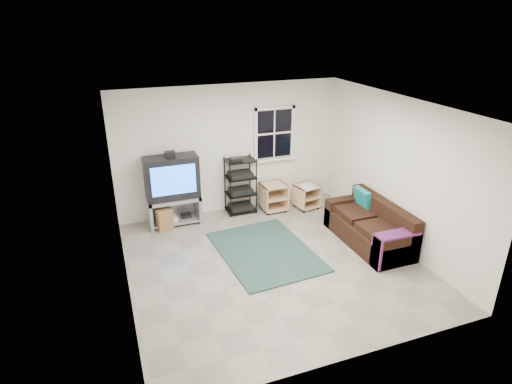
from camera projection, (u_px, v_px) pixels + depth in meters
name	position (u px, v px, depth m)	size (l,w,h in m)	color
room	(274.00, 137.00, 8.80)	(4.60, 4.62, 4.60)	gray
tv_unit	(172.00, 185.00, 8.15)	(1.00, 0.50, 1.48)	#94949B
av_rack	(241.00, 189.00, 8.74)	(0.59, 0.43, 1.18)	black
side_table_left	(273.00, 196.00, 8.93)	(0.50, 0.50, 0.58)	#DAB086
side_table_right	(306.00, 194.00, 9.02)	(0.53, 0.53, 0.53)	#DAB086
sofa	(370.00, 228.00, 7.63)	(0.81, 1.82, 0.83)	black
shag_rug	(265.00, 251.00, 7.42)	(1.49, 2.05, 0.02)	#302215
paper_bag	(165.00, 220.00, 8.12)	(0.29, 0.19, 0.41)	olive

